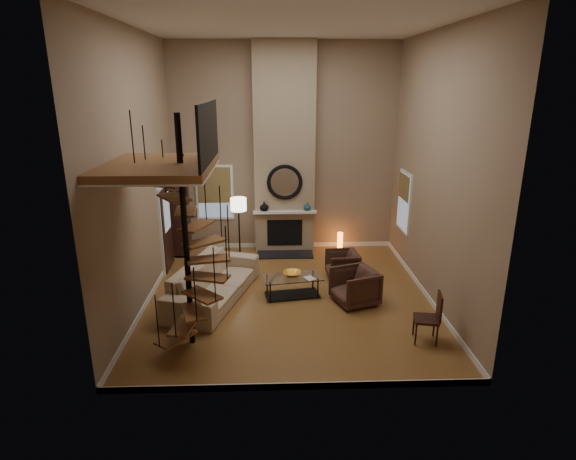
{
  "coord_description": "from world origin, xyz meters",
  "views": [
    {
      "loc": [
        -0.35,
        -9.29,
        4.46
      ],
      "look_at": [
        0.0,
        0.4,
        1.4
      ],
      "focal_mm": 29.21,
      "sensor_mm": 36.0,
      "label": 1
    }
  ],
  "objects_px": {
    "armchair_near": "(345,265)",
    "accent_lamp": "(340,242)",
    "coffee_table": "(292,284)",
    "armchair_far": "(358,286)",
    "side_chair": "(432,315)",
    "hutch": "(181,220)",
    "floor_lamp": "(239,210)",
    "sofa": "(214,281)"
  },
  "relations": [
    {
      "from": "accent_lamp",
      "to": "side_chair",
      "type": "xyz_separation_m",
      "value": [
        0.94,
        -4.83,
        0.28
      ]
    },
    {
      "from": "accent_lamp",
      "to": "armchair_near",
      "type": "bearing_deg",
      "value": -94.7
    },
    {
      "from": "accent_lamp",
      "to": "side_chair",
      "type": "height_order",
      "value": "side_chair"
    },
    {
      "from": "armchair_near",
      "to": "side_chair",
      "type": "height_order",
      "value": "side_chair"
    },
    {
      "from": "sofa",
      "to": "side_chair",
      "type": "bearing_deg",
      "value": -98.75
    },
    {
      "from": "sofa",
      "to": "armchair_far",
      "type": "relative_size",
      "value": 3.33
    },
    {
      "from": "sofa",
      "to": "coffee_table",
      "type": "bearing_deg",
      "value": -71.74
    },
    {
      "from": "armchair_far",
      "to": "side_chair",
      "type": "relative_size",
      "value": 0.92
    },
    {
      "from": "armchair_near",
      "to": "side_chair",
      "type": "distance_m",
      "value": 3.07
    },
    {
      "from": "armchair_far",
      "to": "accent_lamp",
      "type": "distance_m",
      "value": 3.19
    },
    {
      "from": "hutch",
      "to": "coffee_table",
      "type": "height_order",
      "value": "hutch"
    },
    {
      "from": "armchair_near",
      "to": "floor_lamp",
      "type": "distance_m",
      "value": 3.0
    },
    {
      "from": "sofa",
      "to": "coffee_table",
      "type": "height_order",
      "value": "sofa"
    },
    {
      "from": "armchair_far",
      "to": "floor_lamp",
      "type": "xyz_separation_m",
      "value": [
        -2.64,
        2.4,
        1.06
      ]
    },
    {
      "from": "coffee_table",
      "to": "floor_lamp",
      "type": "relative_size",
      "value": 0.79
    },
    {
      "from": "armchair_near",
      "to": "sofa",
      "type": "bearing_deg",
      "value": -77.34
    },
    {
      "from": "sofa",
      "to": "armchair_near",
      "type": "relative_size",
      "value": 3.89
    },
    {
      "from": "armchair_far",
      "to": "side_chair",
      "type": "xyz_separation_m",
      "value": [
        1.01,
        -1.64,
        0.17
      ]
    },
    {
      "from": "hutch",
      "to": "coffee_table",
      "type": "bearing_deg",
      "value": -44.21
    },
    {
      "from": "sofa",
      "to": "floor_lamp",
      "type": "bearing_deg",
      "value": 5.01
    },
    {
      "from": "armchair_near",
      "to": "coffee_table",
      "type": "xyz_separation_m",
      "value": [
        -1.29,
        -0.89,
        -0.07
      ]
    },
    {
      "from": "armchair_near",
      "to": "armchair_far",
      "type": "height_order",
      "value": "armchair_far"
    },
    {
      "from": "armchair_near",
      "to": "side_chair",
      "type": "xyz_separation_m",
      "value": [
        1.1,
        -2.87,
        0.17
      ]
    },
    {
      "from": "coffee_table",
      "to": "floor_lamp",
      "type": "bearing_deg",
      "value": 121.44
    },
    {
      "from": "armchair_far",
      "to": "coffee_table",
      "type": "relative_size",
      "value": 0.63
    },
    {
      "from": "armchair_far",
      "to": "side_chair",
      "type": "height_order",
      "value": "side_chair"
    },
    {
      "from": "coffee_table",
      "to": "side_chair",
      "type": "bearing_deg",
      "value": -39.69
    },
    {
      "from": "sofa",
      "to": "armchair_far",
      "type": "bearing_deg",
      "value": -78.83
    },
    {
      "from": "hutch",
      "to": "accent_lamp",
      "type": "bearing_deg",
      "value": 0.75
    },
    {
      "from": "armchair_near",
      "to": "floor_lamp",
      "type": "height_order",
      "value": "floor_lamp"
    },
    {
      "from": "armchair_far",
      "to": "armchair_near",
      "type": "bearing_deg",
      "value": 164.5
    },
    {
      "from": "floor_lamp",
      "to": "coffee_table",
      "type": "bearing_deg",
      "value": -58.56
    },
    {
      "from": "hutch",
      "to": "armchair_near",
      "type": "bearing_deg",
      "value": -24.6
    },
    {
      "from": "hutch",
      "to": "accent_lamp",
      "type": "xyz_separation_m",
      "value": [
        4.32,
        0.06,
        -0.7
      ]
    },
    {
      "from": "floor_lamp",
      "to": "side_chair",
      "type": "distance_m",
      "value": 5.52
    },
    {
      "from": "coffee_table",
      "to": "armchair_near",
      "type": "bearing_deg",
      "value": 34.48
    },
    {
      "from": "floor_lamp",
      "to": "side_chair",
      "type": "xyz_separation_m",
      "value": [
        3.65,
        -4.04,
        -0.89
      ]
    },
    {
      "from": "armchair_near",
      "to": "floor_lamp",
      "type": "xyz_separation_m",
      "value": [
        -2.55,
        1.18,
        1.06
      ]
    },
    {
      "from": "coffee_table",
      "to": "side_chair",
      "type": "relative_size",
      "value": 1.46
    },
    {
      "from": "armchair_near",
      "to": "coffee_table",
      "type": "height_order",
      "value": "armchair_near"
    },
    {
      "from": "floor_lamp",
      "to": "armchair_far",
      "type": "bearing_deg",
      "value": -42.33
    },
    {
      "from": "armchair_near",
      "to": "accent_lamp",
      "type": "distance_m",
      "value": 1.97
    }
  ]
}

